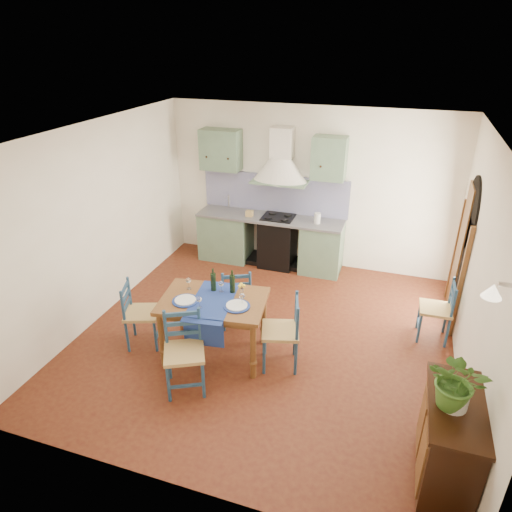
{
  "coord_description": "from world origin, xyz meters",
  "views": [
    {
      "loc": [
        1.53,
        -5.02,
        3.84
      ],
      "look_at": [
        -0.23,
        0.3,
        1.08
      ],
      "focal_mm": 32.0,
      "sensor_mm": 36.0,
      "label": 1
    }
  ],
  "objects_px": {
    "chair_near": "(184,351)",
    "potted_plant": "(458,382)",
    "dining_table": "(214,306)",
    "sideboard": "(449,439)"
  },
  "relations": [
    {
      "from": "potted_plant",
      "to": "chair_near",
      "type": "bearing_deg",
      "value": 171.29
    },
    {
      "from": "sideboard",
      "to": "chair_near",
      "type": "bearing_deg",
      "value": 172.21
    },
    {
      "from": "sideboard",
      "to": "potted_plant",
      "type": "height_order",
      "value": "potted_plant"
    },
    {
      "from": "chair_near",
      "to": "sideboard",
      "type": "height_order",
      "value": "chair_near"
    },
    {
      "from": "chair_near",
      "to": "potted_plant",
      "type": "distance_m",
      "value": 2.93
    },
    {
      "from": "dining_table",
      "to": "chair_near",
      "type": "relative_size",
      "value": 1.44
    },
    {
      "from": "sideboard",
      "to": "dining_table",
      "type": "bearing_deg",
      "value": 158.96
    },
    {
      "from": "dining_table",
      "to": "potted_plant",
      "type": "relative_size",
      "value": 2.64
    },
    {
      "from": "dining_table",
      "to": "chair_near",
      "type": "distance_m",
      "value": 0.72
    },
    {
      "from": "dining_table",
      "to": "potted_plant",
      "type": "distance_m",
      "value": 2.97
    }
  ]
}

